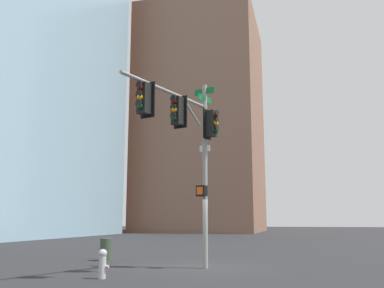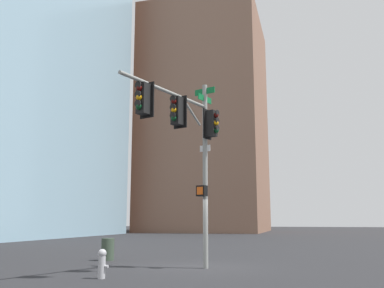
{
  "view_description": "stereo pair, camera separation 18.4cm",
  "coord_description": "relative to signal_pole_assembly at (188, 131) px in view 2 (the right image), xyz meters",
  "views": [
    {
      "loc": [
        3.79,
        -15.94,
        1.74
      ],
      "look_at": [
        -0.03,
        -1.21,
        4.47
      ],
      "focal_mm": 39.68,
      "sensor_mm": 36.0,
      "label": 1
    },
    {
      "loc": [
        3.97,
        -15.89,
        1.74
      ],
      "look_at": [
        -0.03,
        -1.21,
        4.47
      ],
      "focal_mm": 39.68,
      "sensor_mm": 36.0,
      "label": 2
    }
  ],
  "objects": [
    {
      "name": "ground_plane",
      "position": [
        0.1,
        1.58,
        -4.87
      ],
      "size": [
        200.0,
        200.0,
        0.0
      ],
      "primitive_type": "plane",
      "color": "#262628"
    },
    {
      "name": "signal_pole_assembly",
      "position": [
        0.0,
        0.0,
        0.0
      ],
      "size": [
        2.16,
        4.99,
        6.95
      ],
      "rotation": [
        0.0,
        0.0,
        4.39
      ],
      "color": "gray",
      "rests_on": "ground_plane"
    },
    {
      "name": "fire_hydrant",
      "position": [
        -2.05,
        -2.26,
        -4.4
      ],
      "size": [
        0.34,
        0.26,
        0.87
      ],
      "color": "#B2B2B7",
      "rests_on": "ground_plane"
    },
    {
      "name": "litter_bin",
      "position": [
        -4.5,
        3.09,
        -4.4
      ],
      "size": [
        0.56,
        0.56,
        0.95
      ],
      "primitive_type": "cylinder",
      "color": "#384738",
      "rests_on": "ground_plane"
    },
    {
      "name": "building_brick_nearside",
      "position": [
        -34.02,
        33.22,
        24.04
      ],
      "size": [
        26.52,
        14.94,
        57.83
      ],
      "primitive_type": "cube",
      "color": "brown",
      "rests_on": "ground_plane"
    },
    {
      "name": "building_brick_midblock",
      "position": [
        -11.0,
        50.26,
        12.21
      ],
      "size": [
        17.48,
        19.59,
        34.16
      ],
      "primitive_type": "cube",
      "color": "#845B47",
      "rests_on": "ground_plane"
    }
  ]
}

